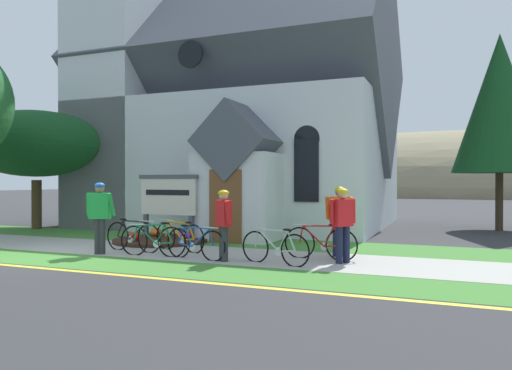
{
  "coord_description": "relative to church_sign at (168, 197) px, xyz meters",
  "views": [
    {
      "loc": [
        9.17,
        -8.5,
        1.77
      ],
      "look_at": [
        4.05,
        4.19,
        1.66
      ],
      "focal_mm": 34.1,
      "sensor_mm": 36.0,
      "label": 1
    }
  ],
  "objects": [
    {
      "name": "bicycle_white",
      "position": [
        5.1,
        -1.72,
        -0.91
      ],
      "size": [
        1.72,
        0.12,
        0.84
      ],
      "color": "black",
      "rests_on": "ground"
    },
    {
      "name": "bicycle_black",
      "position": [
        2.45,
        -2.75,
        -0.93
      ],
      "size": [
        1.68,
        0.35,
        0.79
      ],
      "color": "black",
      "rests_on": "ground"
    },
    {
      "name": "church_sign",
      "position": [
        0.0,
        0.0,
        0.0
      ],
      "size": [
        2.04,
        0.21,
        1.96
      ],
      "color": "#474C56",
      "rests_on": "ground"
    },
    {
      "name": "bicycle_silver",
      "position": [
        1.32,
        -2.75,
        -0.92
      ],
      "size": [
        1.73,
        0.16,
        0.83
      ],
      "color": "black",
      "rests_on": "ground"
    },
    {
      "name": "cyclist_in_white_jersey",
      "position": [
        -0.03,
        -2.99,
        -0.26
      ],
      "size": [
        0.66,
        0.37,
        1.74
      ],
      "color": "#2D2D33",
      "rests_on": "ground"
    },
    {
      "name": "sidewalk_slab",
      "position": [
        -0.17,
        -1.93,
        -1.29
      ],
      "size": [
        32.0,
        2.47,
        0.01
      ],
      "primitive_type": "cube",
      "color": "#A8A59E",
      "rests_on": "ground"
    },
    {
      "name": "distant_hill",
      "position": [
        7.68,
        57.44,
        -1.29
      ],
      "size": [
        96.95,
        36.36,
        16.73
      ],
      "primitive_type": "ellipsoid",
      "color": "#847A5B",
      "rests_on": "ground"
    },
    {
      "name": "bicycle_red",
      "position": [
        0.39,
        -2.26,
        -0.91
      ],
      "size": [
        1.8,
        0.28,
        0.84
      ],
      "color": "black",
      "rests_on": "ground"
    },
    {
      "name": "cyclist_in_green_jersey",
      "position": [
        3.2,
        -2.81,
        -0.38
      ],
      "size": [
        0.47,
        0.53,
        1.58
      ],
      "color": "#2D2D33",
      "rests_on": "ground"
    },
    {
      "name": "grass_verge",
      "position": [
        -0.17,
        -3.97,
        -1.29
      ],
      "size": [
        32.0,
        1.6,
        0.01
      ],
      "primitive_type": "cube",
      "color": "#427F33",
      "rests_on": "ground"
    },
    {
      "name": "church_building",
      "position": [
        -0.61,
        5.77,
        3.39
      ],
      "size": [
        11.85,
        10.81,
        13.51
      ],
      "color": "silver",
      "rests_on": "ground"
    },
    {
      "name": "ground",
      "position": [
        -1.32,
        0.07,
        -1.29
      ],
      "size": [
        140.0,
        140.0,
        0.0
      ],
      "primitive_type": "plane",
      "color": "#333335"
    },
    {
      "name": "cyclist_in_blue_jersey",
      "position": [
        5.42,
        -1.18,
        -0.33
      ],
      "size": [
        0.64,
        0.34,
        1.65
      ],
      "color": "#191E38",
      "rests_on": "ground"
    },
    {
      "name": "curb_paint_stripe",
      "position": [
        -0.17,
        -4.92,
        -1.29
      ],
      "size": [
        28.0,
        0.16,
        0.01
      ],
      "primitive_type": "cube",
      "color": "yellow",
      "rests_on": "ground"
    },
    {
      "name": "yard_deciduous_tree",
      "position": [
        -6.46,
        1.22,
        1.85
      ],
      "size": [
        5.2,
        5.2,
        4.37
      ],
      "color": "#4C3823",
      "rests_on": "ground"
    },
    {
      "name": "bicycle_orange",
      "position": [
        1.48,
        -1.8,
        -0.92
      ],
      "size": [
        1.71,
        0.55,
        0.79
      ],
      "color": "black",
      "rests_on": "ground"
    },
    {
      "name": "roadside_conifer",
      "position": [
        9.43,
        6.99,
        3.27
      ],
      "size": [
        3.25,
        3.25,
        7.07
      ],
      "color": "#3D2D1E",
      "rests_on": "ground"
    },
    {
      "name": "bicycle_yellow",
      "position": [
        4.37,
        -2.73,
        -0.93
      ],
      "size": [
        1.68,
        0.46,
        0.8
      ],
      "color": "black",
      "rests_on": "ground"
    },
    {
      "name": "flower_bed",
      "position": [
        -0.01,
        -0.41,
        -1.23
      ],
      "size": [
        2.72,
        2.72,
        0.34
      ],
      "color": "#382319",
      "rests_on": "ground"
    },
    {
      "name": "church_lawn",
      "position": [
        -0.17,
        0.49,
        -1.29
      ],
      "size": [
        24.0,
        2.36,
        0.01
      ],
      "primitive_type": "cube",
      "color": "#427F33",
      "rests_on": "ground"
    },
    {
      "name": "cyclist_in_red_jersey",
      "position": [
        5.68,
        -2.07,
        -0.35
      ],
      "size": [
        0.47,
        0.53,
        1.62
      ],
      "color": "#191E38",
      "rests_on": "ground"
    }
  ]
}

